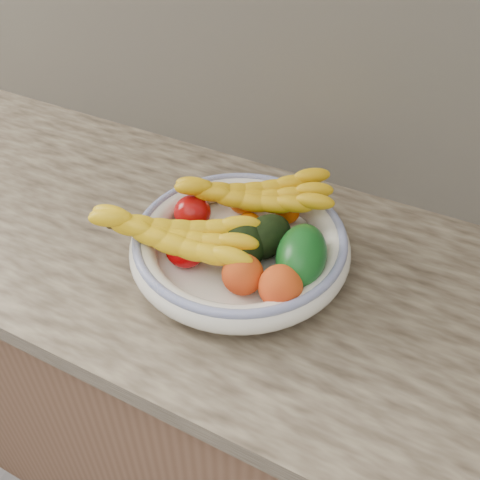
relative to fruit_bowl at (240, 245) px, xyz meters
name	(u,v)px	position (x,y,z in m)	size (l,w,h in m)	color
kitchen_counter	(245,388)	(0.00, 0.03, -0.48)	(2.44, 0.66, 1.40)	brown
fruit_bowl	(240,245)	(0.00, 0.00, 0.00)	(0.39, 0.39, 0.08)	white
clementine_back_left	(243,200)	(-0.05, 0.11, 0.01)	(0.06, 0.06, 0.05)	#DD5604
clementine_back_right	(287,212)	(0.04, 0.12, 0.01)	(0.05, 0.05, 0.04)	#F75C05
clementine_back_mid	(249,224)	(-0.01, 0.05, 0.01)	(0.05, 0.05, 0.04)	orange
tomato_left	(192,212)	(-0.11, 0.03, 0.01)	(0.07, 0.07, 0.06)	#A70B0C
tomato_near_left	(186,249)	(-0.07, -0.07, 0.01)	(0.07, 0.07, 0.06)	#B90003
avocado_center	(244,243)	(0.01, -0.01, 0.02)	(0.08, 0.11, 0.08)	black
avocado_right	(266,237)	(0.04, 0.02, 0.02)	(0.07, 0.11, 0.07)	black
green_mango	(301,256)	(0.12, 0.00, 0.03)	(0.08, 0.13, 0.09)	#0E4C16
peach_front	(243,274)	(0.05, -0.08, 0.02)	(0.07, 0.07, 0.07)	orange
peach_right	(281,287)	(0.11, -0.08, 0.02)	(0.07, 0.07, 0.07)	orange
banana_bunch_back	(253,198)	(-0.02, 0.09, 0.04)	(0.30, 0.11, 0.09)	gold
banana_bunch_front	(174,239)	(-0.09, -0.07, 0.03)	(0.31, 0.12, 0.08)	yellow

